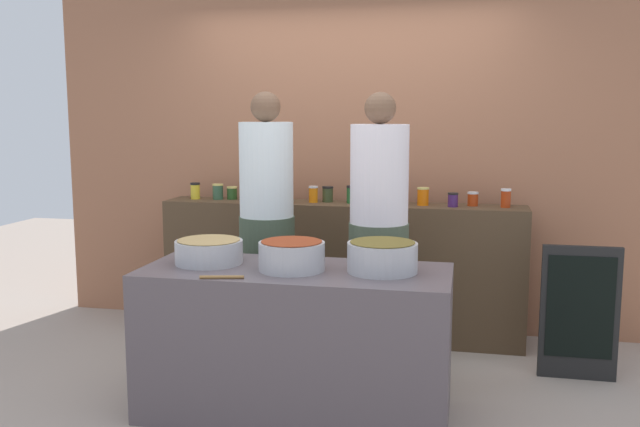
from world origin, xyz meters
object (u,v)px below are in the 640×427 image
at_px(preserve_jar_10, 398,196).
at_px(cook_with_tongs, 267,243).
at_px(preserve_jar_11, 423,196).
at_px(cook_in_cap, 378,251).
at_px(cooking_pot_left, 209,252).
at_px(cooking_pot_right, 382,257).
at_px(preserve_jar_2, 232,193).
at_px(preserve_jar_0, 195,191).
at_px(cooking_pot_center, 292,256).
at_px(preserve_jar_5, 287,195).
at_px(chalkboard_sign, 579,312).
at_px(preserve_jar_6, 313,194).
at_px(wooden_spoon, 222,277).
at_px(preserve_jar_3, 250,192).
at_px(preserve_jar_7, 328,194).
at_px(preserve_jar_14, 506,198).
at_px(preserve_jar_1, 218,192).
at_px(preserve_jar_4, 273,193).
at_px(preserve_jar_13, 473,199).
at_px(preserve_jar_9, 383,193).
at_px(preserve_jar_8, 352,194).
at_px(preserve_jar_12, 453,200).

xyz_separation_m(preserve_jar_10, cook_with_tongs, (-0.80, -0.67, -0.26)).
distance_m(preserve_jar_11, cook_in_cap, 0.83).
height_order(cooking_pot_left, cooking_pot_right, cooking_pot_right).
relative_size(preserve_jar_2, cook_with_tongs, 0.05).
relative_size(preserve_jar_0, cooking_pot_center, 0.35).
bearing_deg(preserve_jar_5, chalkboard_sign, -12.82).
bearing_deg(preserve_jar_11, preserve_jar_6, -179.88).
relative_size(wooden_spoon, chalkboard_sign, 0.26).
distance_m(preserve_jar_3, preserve_jar_7, 0.60).
bearing_deg(cook_in_cap, wooden_spoon, -126.15).
bearing_deg(preserve_jar_11, wooden_spoon, -118.34).
relative_size(preserve_jar_6, preserve_jar_11, 0.94).
relative_size(preserve_jar_14, cooking_pot_right, 0.35).
height_order(preserve_jar_1, cooking_pot_center, preserve_jar_1).
xyz_separation_m(preserve_jar_7, cooking_pot_right, (0.59, -1.42, -0.17)).
xyz_separation_m(preserve_jar_5, chalkboard_sign, (2.02, -0.46, -0.64)).
xyz_separation_m(preserve_jar_1, preserve_jar_7, (0.87, 0.03, -0.00)).
bearing_deg(preserve_jar_4, preserve_jar_14, -0.04).
bearing_deg(preserve_jar_13, preserve_jar_9, 179.42).
bearing_deg(cooking_pot_center, preserve_jar_5, 105.70).
height_order(preserve_jar_8, preserve_jar_12, preserve_jar_8).
bearing_deg(cook_in_cap, preserve_jar_10, 86.45).
relative_size(cooking_pot_center, cooking_pot_right, 0.95).
distance_m(cook_with_tongs, cook_in_cap, 0.76).
relative_size(preserve_jar_12, cook_with_tongs, 0.06).
relative_size(preserve_jar_11, cooking_pot_center, 0.36).
xyz_separation_m(preserve_jar_0, preserve_jar_5, (0.76, -0.08, -0.01)).
bearing_deg(preserve_jar_12, preserve_jar_8, 176.22).
relative_size(preserve_jar_5, cooking_pot_left, 0.29).
distance_m(preserve_jar_0, cooking_pot_center, 1.85).
height_order(preserve_jar_9, cooking_pot_left, preserve_jar_9).
height_order(wooden_spoon, chalkboard_sign, chalkboard_sign).
bearing_deg(preserve_jar_14, preserve_jar_0, 179.95).
height_order(preserve_jar_2, preserve_jar_11, preserve_jar_11).
distance_m(preserve_jar_1, preserve_jar_3, 0.28).
bearing_deg(preserve_jar_9, cook_in_cap, -85.05).
height_order(preserve_jar_12, cooking_pot_right, preserve_jar_12).
bearing_deg(preserve_jar_14, preserve_jar_1, 179.60).
relative_size(preserve_jar_2, preserve_jar_8, 0.75).
height_order(preserve_jar_6, preserve_jar_13, preserve_jar_6).
distance_m(preserve_jar_2, preserve_jar_13, 1.83).
bearing_deg(cook_in_cap, cooking_pot_right, -80.93).
relative_size(preserve_jar_7, chalkboard_sign, 0.14).
relative_size(preserve_jar_4, cooking_pot_left, 0.31).
distance_m(preserve_jar_5, cook_with_tongs, 0.65).
height_order(preserve_jar_7, cooking_pot_center, preserve_jar_7).
distance_m(preserve_jar_7, cooking_pot_right, 1.54).
bearing_deg(cook_in_cap, preserve_jar_5, 138.59).
distance_m(preserve_jar_13, cook_in_cap, 1.02).
distance_m(preserve_jar_4, cooking_pot_left, 1.38).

